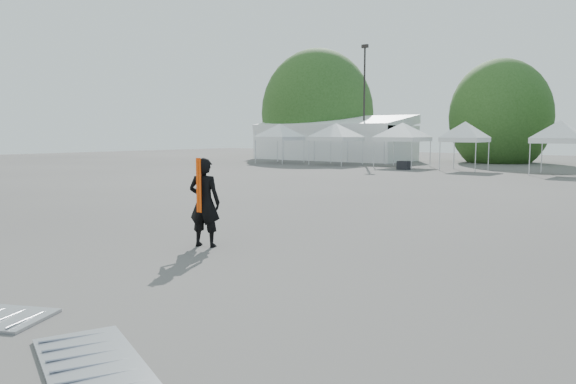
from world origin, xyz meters
The scene contains 13 objects.
ground centered at (0.00, 0.00, 0.00)m, with size 120.00×120.00×0.00m, color #474442.
marquee centered at (-22.00, 35.00, 1.97)m, with size 15.00×6.25×4.23m.
light_pole_west centered at (-18.00, 34.00, 5.77)m, with size 0.60×0.25×10.30m.
tree_far_w centered at (-26.00, 38.00, 4.54)m, with size 4.80×4.80×7.30m.
tree_mid_w centered at (-8.00, 40.00, 3.93)m, with size 4.16×4.16×6.33m.
tent_a centered at (-22.22, 27.30, 3.06)m, with size 4.43×4.43×3.88m.
tent_b centered at (-17.04, 28.13, 3.06)m, with size 4.69×4.69×3.88m.
tent_c centered at (-11.50, 28.78, 3.06)m, with size 4.66×4.66×3.88m.
tent_d centered at (-6.39, 27.95, 3.06)m, with size 3.77×3.77×3.88m.
tent_e centered at (-0.23, 27.22, 3.06)m, with size 4.04×4.04×3.88m.
man centered at (-1.04, -1.04, 1.00)m, with size 0.85×0.71×2.00m.
barrier_mid centered at (2.74, -6.27, 0.03)m, with size 2.21×1.64×0.06m.
crate_west centered at (-9.91, 25.94, 0.30)m, with size 0.78×0.61×0.61m, color black.
Camera 1 is at (8.16, -9.57, 2.54)m, focal length 35.00 mm.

